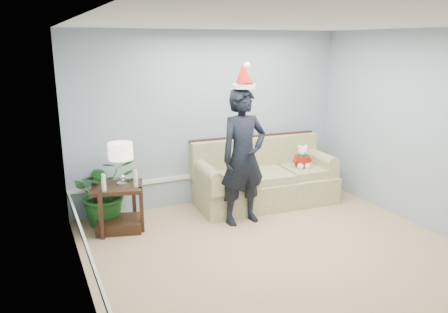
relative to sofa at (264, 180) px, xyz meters
name	(u,v)px	position (x,y,z in m)	size (l,w,h in m)	color
room_shell	(304,154)	(-0.70, -2.04, 0.98)	(4.54, 5.04, 2.74)	tan
wainscot_trim	(168,212)	(-1.88, -0.86, 0.08)	(4.49, 4.99, 0.06)	white
sofa	(264,180)	(0.00, 0.00, 0.00)	(2.27, 1.09, 1.03)	#51602D
side_table	(119,212)	(-2.35, -0.10, -0.12)	(0.79, 0.71, 0.64)	#381C14
table_lamp	(121,153)	(-2.27, -0.10, 0.72)	(0.33, 0.33, 0.58)	silver
candle_pair	(120,181)	(-2.33, -0.26, 0.38)	(0.48, 0.06, 0.23)	silver
houseplant	(105,191)	(-2.46, 0.19, 0.12)	(0.88, 0.76, 0.97)	#1F5D21
man	(243,157)	(-0.67, -0.57, 0.60)	(0.70, 0.46, 1.92)	black
santa_hat	(244,77)	(-0.67, -0.56, 1.70)	(0.33, 0.37, 0.36)	white
teddy_bear	(302,159)	(0.63, -0.14, 0.31)	(0.28, 0.29, 0.38)	white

